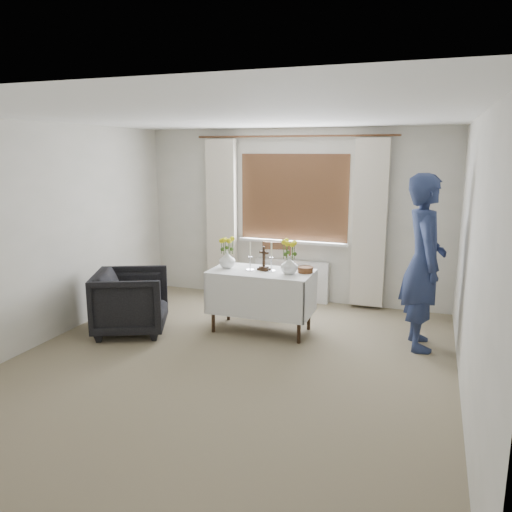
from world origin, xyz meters
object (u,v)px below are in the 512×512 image
at_px(altar_table, 261,301).
at_px(wooden_chair, 276,277).
at_px(flower_vase_left, 227,260).
at_px(armchair, 131,302).
at_px(flower_vase_right, 289,265).
at_px(wooden_cross, 264,258).
at_px(person, 424,262).

xyz_separation_m(altar_table, wooden_chair, (-0.09, 0.85, 0.09)).
bearing_deg(flower_vase_left, armchair, -151.10).
relative_size(altar_table, flower_vase_right, 5.86).
relative_size(altar_table, armchair, 1.47).
relative_size(altar_table, wooden_cross, 4.21).
distance_m(flower_vase_left, flower_vase_right, 0.81).
height_order(wooden_chair, armchair, wooden_chair).
height_order(wooden_chair, flower_vase_left, flower_vase_left).
relative_size(altar_table, person, 0.64).
distance_m(altar_table, armchair, 1.59).
distance_m(altar_table, person, 1.94).
xyz_separation_m(wooden_chair, armchair, (-1.40, -1.41, -0.09)).
xyz_separation_m(wooden_chair, flower_vase_right, (0.44, -0.88, 0.40)).
height_order(wooden_cross, flower_vase_left, wooden_cross).
bearing_deg(wooden_chair, wooden_cross, -95.48).
distance_m(person, wooden_cross, 1.83).
bearing_deg(wooden_cross, wooden_chair, 117.28).
bearing_deg(wooden_chair, flower_vase_left, -126.33).
bearing_deg(person, flower_vase_right, 85.05).
distance_m(altar_table, wooden_chair, 0.86).
xyz_separation_m(armchair, flower_vase_left, (1.03, 0.57, 0.48)).
xyz_separation_m(armchair, person, (3.33, 0.70, 0.59)).
height_order(armchair, flower_vase_right, flower_vase_right).
bearing_deg(altar_table, person, 4.21).
relative_size(armchair, wooden_cross, 2.87).
bearing_deg(flower_vase_left, wooden_cross, 3.24).
distance_m(armchair, flower_vase_left, 1.27).
relative_size(armchair, flower_vase_right, 3.99).
bearing_deg(flower_vase_left, altar_table, -1.03).
relative_size(wooden_chair, armchair, 1.11).
height_order(altar_table, flower_vase_right, flower_vase_right).
bearing_deg(wooden_cross, armchair, -138.39).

